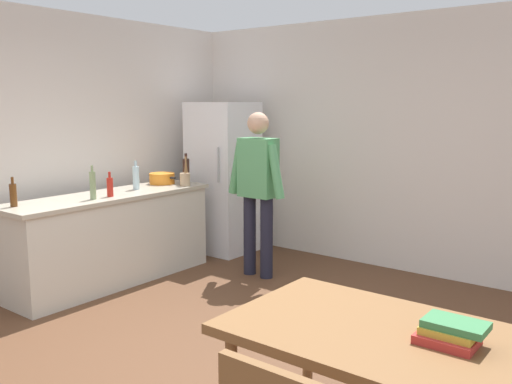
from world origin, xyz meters
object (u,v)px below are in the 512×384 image
Objects in this scene: person at (258,183)px; utensil_jar at (185,179)px; book_stack at (451,332)px; bottle_vinegar_tall at (93,185)px; cooking_pot at (162,178)px; bottle_water_clear at (136,177)px; bottle_wine_dark at (186,171)px; bottle_beer_brown at (13,195)px; refrigerator at (223,178)px; dining_table at (378,345)px; bottle_sauce_red at (110,187)px.

person is 0.86m from utensil_jar.
bottle_vinegar_tall is at bearing 168.08° from book_stack.
book_stack is at bearing -25.74° from cooking_pot.
bottle_water_clear is at bearing 159.47° from book_stack.
book_stack is (3.50, -1.88, -0.18)m from utensil_jar.
bottle_wine_dark is at bearing 91.12° from bottle_vinegar_tall.
person reaches higher than bottle_beer_brown.
bottle_vinegar_tall is (-0.92, -1.33, 0.06)m from person.
utensil_jar is at bearing -166.38° from person.
refrigerator reaches higher than bottle_beer_brown.
bottle_wine_dark is (0.21, 0.17, 0.09)m from cooking_pot.
utensil_jar is 1.00× the size of bottle_vinegar_tall.
person is at bearing 5.10° from bottle_wine_dark.
book_stack is at bearing -38.13° from person.
book_stack is at bearing -11.92° from bottle_vinegar_tall.
cooking_pot is (-1.15, -0.25, -0.02)m from person.
bottle_wine_dark is (-0.10, 0.12, 0.07)m from utensil_jar.
cooking_pot is at bearing 151.57° from dining_table.
bottle_sauce_red is 0.87m from bottle_beer_brown.
bottle_wine_dark is 4.13m from book_stack.
bottle_beer_brown reaches higher than cooking_pot.
utensil_jar reaches higher than bottle_sauce_red.
dining_table is 5.38× the size of bottle_beer_brown.
bottle_wine_dark reaches higher than utensil_jar.
refrigerator is at bearing 84.70° from bottle_water_clear.
bottle_water_clear is at bearing -114.69° from utensil_jar.
bottle_wine_dark is (0.22, 1.89, 0.04)m from bottle_beer_brown.
bottle_wine_dark is 1.06× the size of bottle_vinegar_tall.
dining_table is 3.44m from bottle_sauce_red.
person is at bearing 137.59° from dining_table.
book_stack is at bearing -29.10° from bottle_wine_dark.
bottle_vinegar_tall is 3.66m from book_stack.
book_stack is (3.58, -0.76, -0.23)m from bottle_vinegar_tall.
utensil_jar is 0.94× the size of bottle_wine_dark.
person is 1.18m from cooking_pot.
bottle_wine_dark is 0.62m from bottle_water_clear.
bottle_vinegar_tall reaches higher than dining_table.
person is 3.20m from dining_table.
bottle_sauce_red is 1.06m from bottle_wine_dark.
person reaches higher than book_stack.
bottle_beer_brown is 0.69m from bottle_vinegar_tall.
cooking_pot reaches higher than book_stack.
bottle_sauce_red is at bearing 74.12° from bottle_beer_brown.
bottle_sauce_red is 0.92× the size of bottle_beer_brown.
book_stack is at bearing -14.88° from bottle_sauce_red.
bottle_sauce_red is at bearing -88.94° from refrigerator.
utensil_jar is 1.23× the size of bottle_beer_brown.
dining_table is 4.67× the size of bottle_water_clear.
refrigerator is 1.06× the size of person.
bottle_vinegar_tall is 0.66m from bottle_water_clear.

